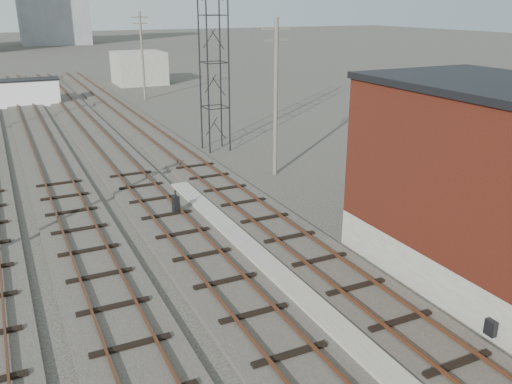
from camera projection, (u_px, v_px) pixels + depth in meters
ground at (80, 101)px, 57.13m from camera, size 320.00×320.00×0.00m
track_right at (159, 140)px, 40.27m from camera, size 3.20×90.00×0.39m
track_mid_right at (104, 146)px, 38.62m from camera, size 3.20×90.00×0.39m
track_mid_left at (45, 152)px, 36.98m from camera, size 3.20×90.00×0.39m
platform_curb at (310, 305)px, 18.18m from camera, size 0.90×28.00×0.26m
lattice_tower at (213, 39)px, 35.66m from camera, size 1.60×1.60×15.00m
utility_pole_right_a at (276, 94)px, 31.01m from camera, size 1.80×0.24×9.00m
utility_pole_right_b at (142, 53)px, 56.52m from camera, size 1.80×0.24×9.00m
shed_right at (139, 68)px, 68.67m from camera, size 6.00×6.00×4.00m
switch_stand at (176, 206)px, 25.80m from camera, size 0.34×0.34×1.27m
site_trailer at (27, 92)px, 54.25m from camera, size 6.27×2.82×2.62m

